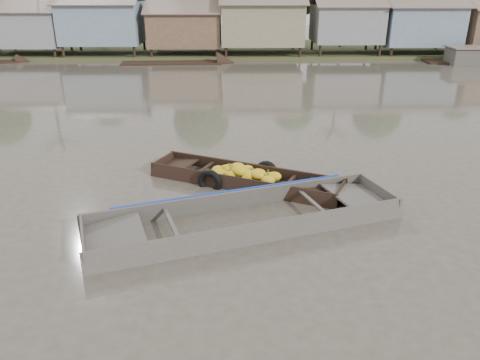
{
  "coord_description": "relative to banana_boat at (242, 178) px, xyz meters",
  "views": [
    {
      "loc": [
        0.03,
        -10.92,
        5.85
      ],
      "look_at": [
        0.23,
        0.91,
        0.8
      ],
      "focal_mm": 35.0,
      "sensor_mm": 36.0,
      "label": 1
    }
  ],
  "objects": [
    {
      "name": "ground",
      "position": [
        -0.32,
        -2.56,
        -0.18
      ],
      "size": [
        120.0,
        120.0,
        0.0
      ],
      "primitive_type": "plane",
      "color": "#4A4438",
      "rests_on": "ground"
    },
    {
      "name": "viewer_boat",
      "position": [
        0.05,
        -2.68,
        -0.1
      ],
      "size": [
        8.48,
        4.65,
        0.66
      ],
      "rotation": [
        0.0,
        0.0,
        0.32
      ],
      "color": "#413D37",
      "rests_on": "ground"
    },
    {
      "name": "distant_boats",
      "position": [
        13.01,
        21.75,
        0.03
      ],
      "size": [
        49.37,
        14.87,
        1.38
      ],
      "color": "black",
      "rests_on": "ground"
    },
    {
      "name": "riverbank",
      "position": [
        2.71,
        29.31,
        2.89
      ],
      "size": [
        120.0,
        12.47,
        10.22
      ],
      "color": "#384723",
      "rests_on": "ground"
    },
    {
      "name": "banana_boat",
      "position": [
        0.0,
        0.0,
        0.0
      ],
      "size": [
        6.15,
        3.88,
        0.85
      ],
      "rotation": [
        0.0,
        0.0,
        -0.43
      ],
      "color": "black",
      "rests_on": "ground"
    }
  ]
}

